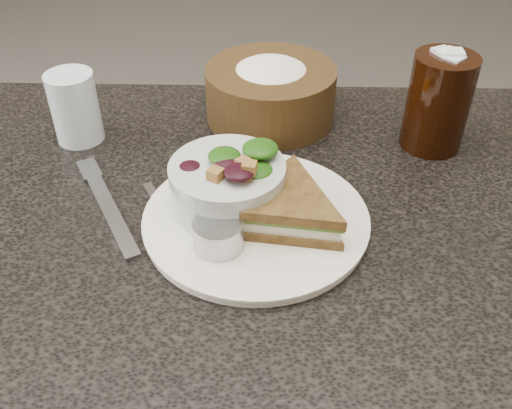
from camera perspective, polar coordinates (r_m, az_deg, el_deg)
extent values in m
cube|color=black|center=(1.00, 0.34, -17.60)|extent=(1.00, 0.70, 0.75)
cylinder|color=silver|center=(0.70, 0.00, -1.53)|extent=(0.27, 0.27, 0.01)
cylinder|color=#A0A1A3|center=(0.65, -3.76, -3.01)|extent=(0.07, 0.07, 0.04)
cone|color=orange|center=(0.76, 2.36, 3.57)|extent=(0.08, 0.08, 0.03)
cube|color=#9C9D9F|center=(0.75, -14.45, -0.49)|extent=(0.11, 0.18, 0.01)
cube|color=#949597|center=(0.72, -8.65, -1.69)|extent=(0.09, 0.16, 0.00)
cylinder|color=silver|center=(0.88, -17.65, 9.23)|extent=(0.09, 0.09, 0.10)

